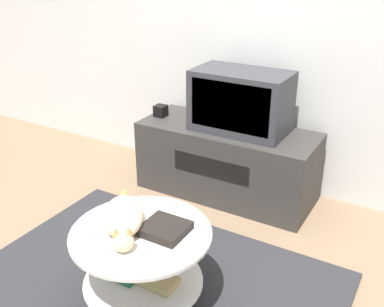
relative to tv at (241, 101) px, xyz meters
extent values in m
plane|color=#7F664C|center=(0.03, -1.25, -0.72)|extent=(12.00, 12.00, 0.00)
cube|color=silver|center=(0.03, 0.32, 0.58)|extent=(8.00, 0.05, 2.60)
cube|color=#28282B|center=(0.03, -1.25, -0.71)|extent=(1.90, 1.56, 0.02)
cube|color=#33302D|center=(-0.08, -0.01, -0.46)|extent=(1.25, 0.49, 0.51)
cube|color=black|center=(-0.08, -0.25, -0.41)|extent=(0.56, 0.01, 0.14)
cube|color=#333338|center=(0.00, 0.00, 0.00)|extent=(0.64, 0.36, 0.41)
cube|color=black|center=(0.00, -0.17, 0.01)|extent=(0.55, 0.01, 0.32)
cube|color=black|center=(-0.62, -0.04, -0.16)|extent=(0.08, 0.08, 0.08)
cylinder|color=#B2B2B7|center=(0.06, -1.23, -0.69)|extent=(0.28, 0.28, 0.01)
cylinder|color=#B7B7BC|center=(0.06, -1.23, -0.50)|extent=(0.04, 0.04, 0.39)
cylinder|color=silver|center=(0.06, -1.23, -0.58)|extent=(0.60, 0.60, 0.01)
cylinder|color=silver|center=(0.06, -1.23, -0.30)|extent=(0.68, 0.68, 0.02)
cube|color=tan|center=(0.13, -1.23, -0.55)|extent=(0.21, 0.12, 0.04)
cube|color=#1E664C|center=(-0.04, -1.26, -0.57)|extent=(0.16, 0.12, 0.01)
cube|color=black|center=(0.16, -1.18, -0.27)|extent=(0.20, 0.19, 0.04)
ellipsoid|color=beige|center=(-0.04, -1.24, -0.23)|extent=(0.36, 0.38, 0.12)
sphere|color=beige|center=(0.08, -1.39, -0.24)|extent=(0.10, 0.10, 0.10)
cone|color=#D18447|center=(0.10, -1.37, -0.19)|extent=(0.04, 0.04, 0.04)
cone|color=#D18447|center=(0.06, -1.41, -0.19)|extent=(0.04, 0.04, 0.04)
ellipsoid|color=#D18447|center=(-0.17, -1.06, -0.26)|extent=(0.14, 0.16, 0.04)
camera|label=1|loc=(1.16, -2.64, 0.93)|focal=42.00mm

